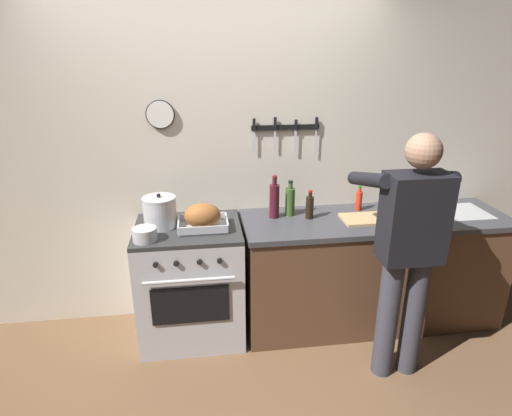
% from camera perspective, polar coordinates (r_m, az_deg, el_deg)
% --- Properties ---
extents(wall_back, '(6.00, 0.13, 2.60)m').
position_cam_1_polar(wall_back, '(3.34, -5.59, 6.45)').
color(wall_back, beige).
rests_on(wall_back, ground).
extents(counter_block, '(2.03, 0.65, 0.90)m').
position_cam_1_polar(counter_block, '(3.58, 15.13, -7.74)').
color(counter_block, brown).
rests_on(counter_block, ground).
extents(stove, '(0.76, 0.67, 0.90)m').
position_cam_1_polar(stove, '(3.33, -8.64, -9.65)').
color(stove, '#BCBCC1').
rests_on(stove, ground).
extents(person_cook, '(0.51, 0.63, 1.66)m').
position_cam_1_polar(person_cook, '(2.86, 19.58, -4.61)').
color(person_cook, '#383842').
rests_on(person_cook, ground).
extents(roasting_pan, '(0.35, 0.26, 0.19)m').
position_cam_1_polar(roasting_pan, '(3.05, -7.10, -1.23)').
color(roasting_pan, '#B7B7BC').
rests_on(roasting_pan, stove).
extents(stock_pot, '(0.24, 0.24, 0.25)m').
position_cam_1_polar(stock_pot, '(3.13, -12.62, -0.50)').
color(stock_pot, '#B7B7BC').
rests_on(stock_pot, stove).
extents(saucepan, '(0.16, 0.16, 0.09)m').
position_cam_1_polar(saucepan, '(2.95, -14.54, -3.41)').
color(saucepan, '#B7B7BC').
rests_on(saucepan, stove).
extents(cutting_board, '(0.36, 0.24, 0.02)m').
position_cam_1_polar(cutting_board, '(3.31, 14.40, -1.41)').
color(cutting_board, tan).
rests_on(cutting_board, counter_block).
extents(bottle_wine_red, '(0.07, 0.07, 0.33)m').
position_cam_1_polar(bottle_wine_red, '(3.21, 2.44, 1.05)').
color(bottle_wine_red, '#47141E').
rests_on(bottle_wine_red, counter_block).
extents(bottle_olive_oil, '(0.07, 0.07, 0.27)m').
position_cam_1_polar(bottle_olive_oil, '(3.27, 4.54, 0.94)').
color(bottle_olive_oil, '#385623').
rests_on(bottle_olive_oil, counter_block).
extents(bottle_soy_sauce, '(0.06, 0.06, 0.22)m').
position_cam_1_polar(bottle_soy_sauce, '(3.23, 7.13, 0.16)').
color(bottle_soy_sauce, black).
rests_on(bottle_soy_sauce, counter_block).
extents(bottle_hot_sauce, '(0.05, 0.05, 0.20)m').
position_cam_1_polar(bottle_hot_sauce, '(3.47, 13.47, 1.01)').
color(bottle_hot_sauce, red).
rests_on(bottle_hot_sauce, counter_block).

